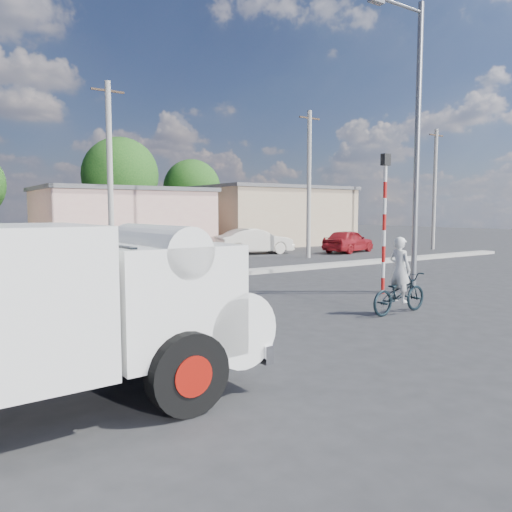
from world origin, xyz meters
TOP-DOWN VIEW (x-y plane):
  - ground_plane at (0.00, 0.00)m, footprint 120.00×120.00m
  - median at (0.00, 8.00)m, footprint 40.00×0.80m
  - truck at (-7.68, -2.54)m, footprint 6.00×2.60m
  - bicycle at (1.18, -0.82)m, footprint 2.00×0.77m
  - cyclist at (1.18, -0.82)m, footprint 0.42×0.62m
  - car_cream at (7.93, 15.73)m, footprint 4.86×2.49m
  - car_red at (13.40, 13.35)m, footprint 4.48×2.78m
  - traffic_pole at (3.20, 1.50)m, footprint 0.28×0.18m
  - streetlight at (4.14, 1.20)m, footprint 2.34×0.22m
  - building_row at (1.10, 22.00)m, footprint 37.80×7.30m
  - tree_row at (-2.27, 28.62)m, footprint 34.13×7.32m
  - utility_poles at (3.25, 12.00)m, footprint 35.40×0.24m

SIDE VIEW (x-z plane):
  - ground_plane at x=0.00m, z-range 0.00..0.00m
  - median at x=0.00m, z-range 0.00..0.16m
  - bicycle at x=1.18m, z-range 0.00..1.04m
  - car_red at x=13.40m, z-range 0.00..1.42m
  - car_cream at x=7.93m, z-range 0.00..1.53m
  - cyclist at x=1.18m, z-range 0.00..1.66m
  - truck at x=-7.68m, z-range 0.13..2.57m
  - building_row at x=1.10m, z-range -0.09..4.35m
  - traffic_pole at x=3.20m, z-range 0.41..4.77m
  - utility_poles at x=3.25m, z-range 0.07..8.07m
  - tree_row at x=-2.27m, z-range 0.78..8.88m
  - streetlight at x=4.14m, z-range 0.46..9.46m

